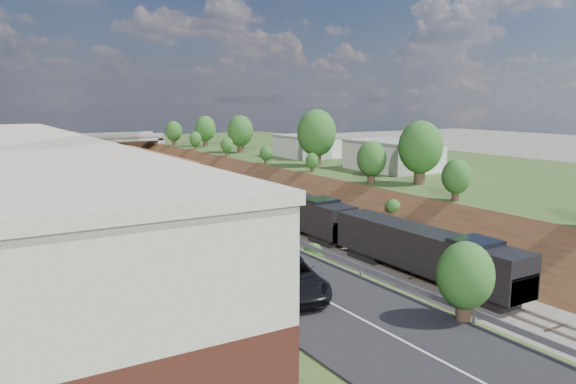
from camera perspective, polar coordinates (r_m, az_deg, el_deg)
name	(u,v)px	position (r m, az deg, el deg)	size (l,w,h in m)	color
platform_right	(403,176)	(94.77, 11.61, 1.58)	(44.00, 180.00, 5.00)	#324E20
embankment_left	(141,220)	(73.16, -14.71, -2.80)	(7.07, 180.00, 7.07)	brown
embankment_right	(290,204)	(81.96, 0.18, -1.20)	(7.07, 180.00, 7.07)	brown
rail_left_track	(203,213)	(75.87, -8.63, -2.10)	(1.58, 180.00, 0.18)	gray
rail_right_track	(238,209)	(77.97, -5.10, -1.72)	(1.58, 180.00, 0.18)	gray
road	(102,183)	(71.18, -18.35, 0.83)	(8.00, 180.00, 0.10)	black
guardrail	(136,177)	(71.93, -15.15, 1.47)	(0.10, 171.00, 0.70)	#99999E
overpass	(107,145)	(134.76, -17.92, 4.61)	(24.50, 8.30, 7.40)	gray
white_building_near	(393,156)	(82.02, 10.62, 3.59)	(9.00, 12.00, 4.00)	silver
white_building_far	(306,147)	(99.16, 1.88, 4.60)	(8.00, 10.00, 3.60)	silver
tree_right_large	(420,148)	(68.66, 13.31, 4.40)	(5.25, 5.25, 7.61)	#473323
tree_left_crest	(312,228)	(35.49, 2.45, -3.64)	(2.45, 2.45, 3.55)	#473323
freight_train	(147,162)	(115.48, -14.17, 2.98)	(3.30, 167.38, 4.86)	black
suv	(289,277)	(29.14, 0.06, -8.66)	(3.00, 6.50, 1.81)	black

